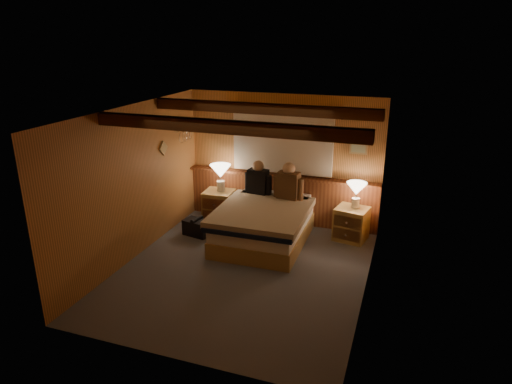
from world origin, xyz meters
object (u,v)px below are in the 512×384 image
at_px(nightstand_left, 219,206).
at_px(lamp_left, 220,173).
at_px(bed, 264,224).
at_px(nightstand_right, 351,224).
at_px(person_right, 288,184).
at_px(person_left, 258,180).
at_px(lamp_right, 356,190).
at_px(duffel_bag, 197,227).

bearing_deg(nightstand_left, lamp_left, 50.18).
relative_size(bed, nightstand_left, 3.23).
bearing_deg(nightstand_right, person_right, -167.27).
bearing_deg(person_left, person_right, -1.65).
distance_m(person_left, person_right, 0.59).
distance_m(lamp_left, lamp_right, 2.50).
distance_m(lamp_right, duffel_bag, 2.85).
distance_m(lamp_right, person_right, 1.17).
bearing_deg(person_left, duffel_bag, -133.63).
height_order(nightstand_left, duffel_bag, nightstand_left).
bearing_deg(nightstand_right, lamp_left, -170.47).
relative_size(bed, duffel_bag, 3.74).
bearing_deg(person_right, nightstand_right, 6.92).
relative_size(lamp_left, duffel_bag, 1.00).
distance_m(nightstand_left, lamp_left, 0.65).
height_order(lamp_right, duffel_bag, lamp_right).
bearing_deg(nightstand_left, bed, -33.55).
distance_m(nightstand_right, person_left, 1.82).
bearing_deg(duffel_bag, nightstand_right, 26.84).
height_order(person_right, duffel_bag, person_right).
relative_size(nightstand_left, lamp_right, 1.32).
bearing_deg(lamp_left, duffel_bag, -100.33).
distance_m(bed, lamp_right, 1.67).
bearing_deg(duffel_bag, lamp_left, 91.30).
height_order(lamp_left, duffel_bag, lamp_left).
bearing_deg(bed, person_right, 64.31).
bearing_deg(bed, duffel_bag, -176.32).
bearing_deg(lamp_right, bed, -155.30).
xyz_separation_m(nightstand_left, person_left, (0.78, 0.02, 0.60)).
xyz_separation_m(lamp_right, duffel_bag, (-2.64, -0.76, -0.75)).
xyz_separation_m(nightstand_right, lamp_left, (-2.46, 0.06, 0.66)).
distance_m(nightstand_left, lamp_right, 2.60).
bearing_deg(bed, nightstand_right, 22.71).
height_order(bed, nightstand_right, bed).
relative_size(person_left, person_right, 0.94).
bearing_deg(duffel_bag, nightstand_left, 93.03).
distance_m(person_left, duffel_bag, 1.38).
bearing_deg(lamp_right, person_right, -175.97).
distance_m(bed, person_right, 0.86).
relative_size(lamp_right, person_right, 0.66).
height_order(lamp_right, person_left, person_left).
bearing_deg(person_right, lamp_right, 9.27).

